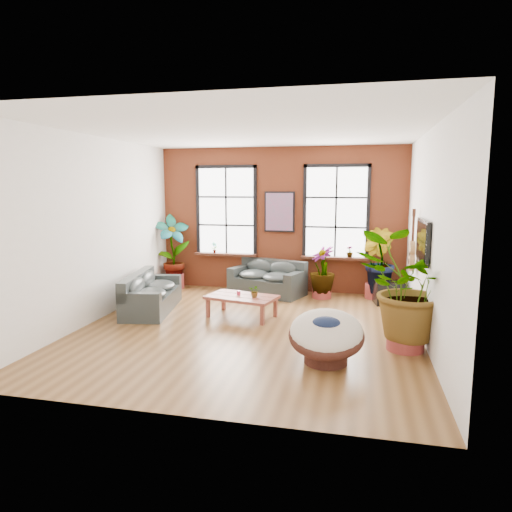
# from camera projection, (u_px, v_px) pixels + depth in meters

# --- Properties ---
(room) EXTENTS (6.04, 6.54, 3.54)m
(room) POSITION_uv_depth(u_px,v_px,m) (250.00, 232.00, 8.14)
(room) COLOR brown
(room) RESTS_ON ground
(sofa_back) EXTENTS (1.94, 1.39, 0.81)m
(sofa_back) POSITION_uv_depth(u_px,v_px,m) (268.00, 279.00, 10.93)
(sofa_back) COLOR #2A3232
(sofa_back) RESTS_ON ground
(sofa_left) EXTENTS (1.15, 2.07, 0.77)m
(sofa_left) POSITION_uv_depth(u_px,v_px,m) (150.00, 294.00, 9.46)
(sofa_left) COLOR #2A3232
(sofa_left) RESTS_ON ground
(coffee_table) EXTENTS (1.48, 1.05, 0.52)m
(coffee_table) POSITION_uv_depth(u_px,v_px,m) (242.00, 298.00, 8.97)
(coffee_table) COLOR brown
(coffee_table) RESTS_ON ground
(papasan_chair) EXTENTS (1.13, 1.15, 0.82)m
(papasan_chair) POSITION_uv_depth(u_px,v_px,m) (326.00, 335.00, 6.62)
(papasan_chair) COLOR #3E1D16
(papasan_chair) RESTS_ON ground
(poster) EXTENTS (0.74, 0.06, 0.98)m
(poster) POSITION_uv_depth(u_px,v_px,m) (279.00, 212.00, 11.04)
(poster) COLOR black
(poster) RESTS_ON room
(tv_wall_unit) EXTENTS (0.13, 1.86, 1.20)m
(tv_wall_unit) POSITION_uv_depth(u_px,v_px,m) (419.00, 245.00, 7.97)
(tv_wall_unit) COLOR black
(tv_wall_unit) RESTS_ON room
(media_box) EXTENTS (0.67, 0.59, 0.50)m
(media_box) POSITION_uv_depth(u_px,v_px,m) (389.00, 293.00, 10.00)
(media_box) COLOR black
(media_box) RESTS_ON ground
(pot_back_left) EXTENTS (0.66, 0.66, 0.37)m
(pot_back_left) POSITION_uv_depth(u_px,v_px,m) (174.00, 281.00, 11.54)
(pot_back_left) COLOR maroon
(pot_back_left) RESTS_ON ground
(pot_back_right) EXTENTS (0.53, 0.53, 0.34)m
(pot_back_right) POSITION_uv_depth(u_px,v_px,m) (375.00, 291.00, 10.51)
(pot_back_right) COLOR maroon
(pot_back_right) RESTS_ON ground
(pot_right_wall) EXTENTS (0.58, 0.58, 0.43)m
(pot_right_wall) POSITION_uv_depth(u_px,v_px,m) (405.00, 337.00, 7.19)
(pot_right_wall) COLOR maroon
(pot_right_wall) RESTS_ON ground
(pot_mid) EXTENTS (0.54, 0.54, 0.32)m
(pot_mid) POSITION_uv_depth(u_px,v_px,m) (322.00, 291.00, 10.56)
(pot_mid) COLOR maroon
(pot_mid) RESTS_ON ground
(floor_plant_back_left) EXTENTS (1.10, 1.03, 1.72)m
(floor_plant_back_left) POSITION_uv_depth(u_px,v_px,m) (172.00, 249.00, 11.42)
(floor_plant_back_left) COLOR #274D14
(floor_plant_back_left) RESTS_ON ground
(floor_plant_back_right) EXTENTS (1.00, 1.04, 1.47)m
(floor_plant_back_right) POSITION_uv_depth(u_px,v_px,m) (378.00, 261.00, 10.37)
(floor_plant_back_right) COLOR #274D14
(floor_plant_back_right) RESTS_ON ground
(floor_plant_right_wall) EXTENTS (1.68, 1.51, 1.69)m
(floor_plant_right_wall) POSITION_uv_depth(u_px,v_px,m) (406.00, 287.00, 7.08)
(floor_plant_right_wall) COLOR #274D14
(floor_plant_right_wall) RESTS_ON ground
(floor_plant_mid) EXTENTS (0.84, 0.84, 1.07)m
(floor_plant_mid) POSITION_uv_depth(u_px,v_px,m) (322.00, 269.00, 10.46)
(floor_plant_mid) COLOR #274D14
(floor_plant_mid) RESTS_ON ground
(table_plant) EXTENTS (0.28, 0.26, 0.25)m
(table_plant) POSITION_uv_depth(u_px,v_px,m) (255.00, 291.00, 8.82)
(table_plant) COLOR #274D14
(table_plant) RESTS_ON coffee_table
(sill_plant_left) EXTENTS (0.17, 0.17, 0.27)m
(sill_plant_left) POSITION_uv_depth(u_px,v_px,m) (214.00, 247.00, 11.49)
(sill_plant_left) COLOR #274D14
(sill_plant_left) RESTS_ON room
(sill_plant_right) EXTENTS (0.19, 0.19, 0.27)m
(sill_plant_right) POSITION_uv_depth(u_px,v_px,m) (350.00, 252.00, 10.76)
(sill_plant_right) COLOR #274D14
(sill_plant_right) RESTS_ON room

